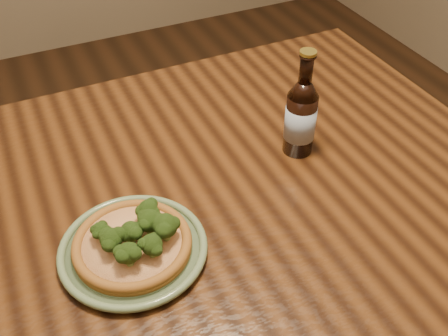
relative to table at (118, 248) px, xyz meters
name	(u,v)px	position (x,y,z in m)	size (l,w,h in m)	color
table	(118,248)	(0.00, 0.00, 0.00)	(1.60, 0.90, 0.75)	#45240E
plate	(133,249)	(0.01, -0.10, 0.10)	(0.25, 0.25, 0.02)	#657953
pizza	(134,241)	(0.01, -0.11, 0.12)	(0.20, 0.20, 0.07)	#905820
beer_bottle	(301,116)	(0.40, 0.02, 0.18)	(0.06, 0.06, 0.23)	black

